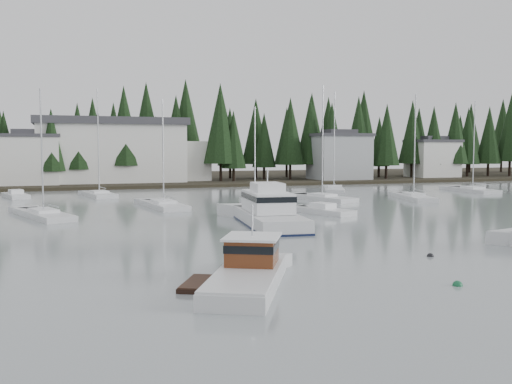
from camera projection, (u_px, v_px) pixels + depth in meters
ground at (419, 311)px, 21.62m from camera, size 260.00×260.00×0.00m
far_shore_land at (132, 180)px, 113.33m from camera, size 240.00×54.00×1.00m
conifer_treeline at (139, 183)px, 102.93m from camera, size 200.00×22.00×20.00m
house_west at (29, 158)px, 90.26m from camera, size 9.54×7.42×8.75m
house_east_a at (339, 156)px, 106.40m from camera, size 10.60×8.48×9.25m
house_east_b at (432, 158)px, 115.30m from camera, size 9.54×7.42×8.25m
harbor_inn at (124, 151)px, 98.10m from camera, size 29.50×11.50×10.90m
lobster_boat_brown at (246, 276)px, 25.47m from camera, size 6.21×8.49×4.03m
cabin_cruiser_center at (269, 215)px, 45.92m from camera, size 5.16×12.58×5.25m
sailboat_1 at (414, 199)px, 69.76m from camera, size 4.87×10.00×13.29m
sailboat_2 at (322, 199)px, 68.68m from camera, size 5.39×10.10×14.21m
sailboat_3 at (255, 206)px, 60.80m from camera, size 4.46×8.78×11.09m
sailboat_4 at (44, 217)px, 51.23m from camera, size 5.79×10.62×12.04m
sailboat_5 at (334, 190)px, 83.27m from camera, size 6.73×10.82×14.92m
sailboat_7 at (99, 196)px, 73.64m from camera, size 4.23×8.40×14.34m
sailboat_9 at (473, 191)px, 81.78m from camera, size 3.67×9.42×13.44m
sailboat_10 at (164, 207)px, 59.86m from camera, size 3.99×9.82×11.80m
runabout_1 at (323, 212)px, 54.22m from camera, size 4.32×7.07×1.42m
runabout_3 at (16, 197)px, 71.94m from camera, size 3.78×6.40×1.42m
mooring_buoy_green at (457, 286)px, 25.56m from camera, size 0.46×0.46×0.46m
mooring_buoy_dark at (430, 256)px, 32.50m from camera, size 0.40×0.40×0.40m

